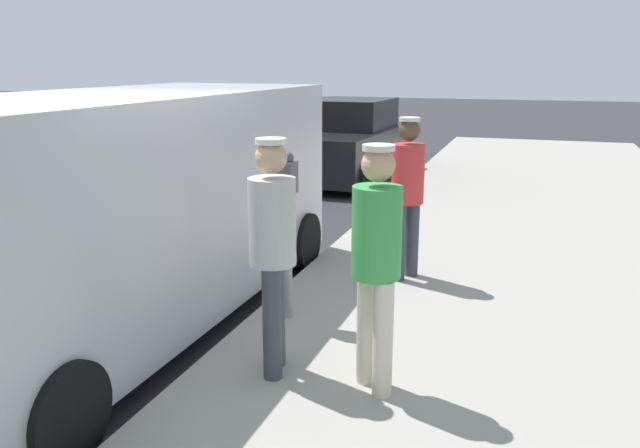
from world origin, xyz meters
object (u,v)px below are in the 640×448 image
object	(u,v)px
parked_sedan_ahead	(347,143)
pedestrian_in_gray	(273,242)
pedestrian_in_red	(407,188)
pedestrian_in_green	(376,253)
parking_meter_near	(288,207)
parked_van	(125,204)

from	to	relation	value
parked_sedan_ahead	pedestrian_in_gray	bearing A→B (deg)	-77.03
pedestrian_in_red	pedestrian_in_green	bearing A→B (deg)	-83.71
pedestrian_in_green	pedestrian_in_red	size ratio (longest dim) A/B	1.02
parking_meter_near	parked_van	distance (m)	1.52
pedestrian_in_green	pedestrian_in_red	xyz separation A→B (m)	(-0.27, 2.47, -0.02)
parking_meter_near	pedestrian_in_green	bearing A→B (deg)	-44.47
parked_van	parking_meter_near	bearing A→B (deg)	9.63
pedestrian_in_gray	pedestrian_in_green	bearing A→B (deg)	-1.37
parking_meter_near	parked_sedan_ahead	bearing A→B (deg)	102.63
pedestrian_in_red	parked_van	bearing A→B (deg)	-143.53
pedestrian_in_red	parked_sedan_ahead	distance (m)	7.01
parking_meter_near	parked_sedan_ahead	size ratio (longest dim) A/B	0.34
pedestrian_in_gray	parked_van	distance (m)	1.94
pedestrian_in_red	parked_sedan_ahead	bearing A→B (deg)	111.47
pedestrian_in_gray	parked_sedan_ahead	world-z (taller)	pedestrian_in_gray
parking_meter_near	parked_sedan_ahead	xyz separation A→B (m)	(-1.78, 7.94, -0.43)
parked_van	pedestrian_in_red	bearing A→B (deg)	36.47
parked_van	parked_sedan_ahead	xyz separation A→B (m)	(-0.28, 8.20, -0.41)
parking_meter_near	pedestrian_in_gray	bearing A→B (deg)	-74.38
pedestrian_in_gray	pedestrian_in_red	bearing A→B (deg)	78.51
pedestrian_in_red	parked_sedan_ahead	size ratio (longest dim) A/B	0.38
pedestrian_in_red	parking_meter_near	bearing A→B (deg)	-118.62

